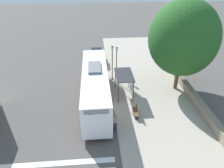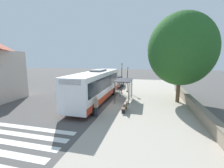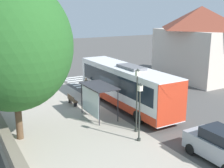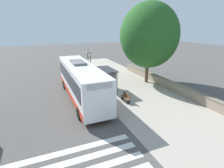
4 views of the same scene
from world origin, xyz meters
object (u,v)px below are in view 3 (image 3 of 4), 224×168
(bus, at_px, (125,85))
(shade_tree, at_px, (12,45))
(parked_car_behind_bus, at_px, (220,145))
(bench, at_px, (72,100))
(street_lamp_near, at_px, (140,107))
(street_lamp_far, at_px, (137,95))
(pedestrian, at_px, (86,85))
(bus_shelter, at_px, (97,91))

(bus, bearing_deg, shade_tree, -167.72)
(parked_car_behind_bus, bearing_deg, bus, 87.96)
(bench, xyz_separation_m, shade_tree, (-5.47, -4.67, 5.57))
(street_lamp_near, relative_size, street_lamp_far, 0.86)
(pedestrian, height_order, bench, pedestrian)
(bus_shelter, relative_size, street_lamp_near, 0.89)
(pedestrian, distance_m, bench, 3.01)
(shade_tree, distance_m, parked_car_behind_bus, 13.21)
(bus, distance_m, parked_car_behind_bus, 10.34)
(bench, bearing_deg, pedestrian, 40.72)
(pedestrian, bearing_deg, parked_car_behind_bus, -85.28)
(parked_car_behind_bus, bearing_deg, bus_shelter, 107.62)
(bench, height_order, shade_tree, shade_tree)
(pedestrian, distance_m, shade_tree, 11.30)
(pedestrian, bearing_deg, shade_tree, -139.47)
(bus_shelter, distance_m, street_lamp_near, 4.99)
(street_lamp_far, bearing_deg, pedestrian, 86.59)
(street_lamp_far, bearing_deg, bus_shelter, 106.75)
(shade_tree, bearing_deg, bus_shelter, 8.37)
(bus, height_order, street_lamp_far, street_lamp_far)
(bench, bearing_deg, bus_shelter, -81.60)
(bus_shelter, distance_m, pedestrian, 6.04)
(bus, xyz_separation_m, street_lamp_near, (-2.81, -6.10, 0.34))
(bus, xyz_separation_m, parked_car_behind_bus, (-0.37, -10.29, -1.03))
(bus, relative_size, street_lamp_far, 2.72)
(street_lamp_far, relative_size, shade_tree, 0.44)
(pedestrian, xyz_separation_m, street_lamp_far, (-0.56, -9.42, 1.54))
(street_lamp_far, distance_m, shade_tree, 8.42)
(pedestrian, distance_m, street_lamp_far, 9.56)
(street_lamp_near, bearing_deg, bench, 96.63)
(bus_shelter, relative_size, bench, 2.21)
(shade_tree, bearing_deg, bus, 12.28)
(pedestrian, distance_m, street_lamp_near, 10.80)
(parked_car_behind_bus, bearing_deg, shade_tree, 137.24)
(bus, height_order, shade_tree, shade_tree)
(bus, distance_m, pedestrian, 4.91)
(bench, distance_m, street_lamp_near, 8.99)
(bus, bearing_deg, bus_shelter, -160.83)
(bench, distance_m, parked_car_behind_bus, 13.39)
(street_lamp_near, bearing_deg, pedestrian, 83.48)
(street_lamp_far, distance_m, parked_car_behind_bus, 5.98)
(bus, bearing_deg, bench, 145.39)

